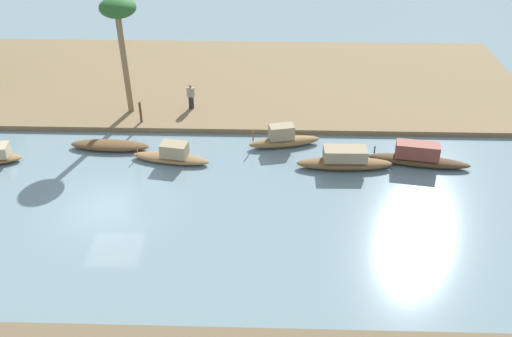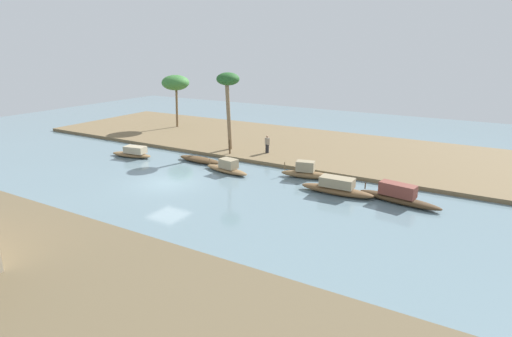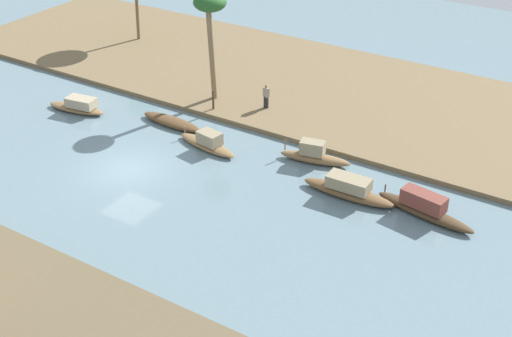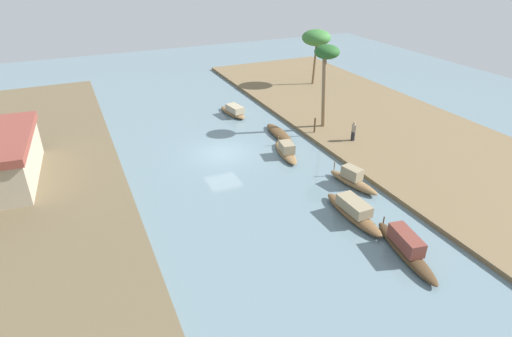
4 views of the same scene
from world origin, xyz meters
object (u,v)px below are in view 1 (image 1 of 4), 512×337
(sampan_downstream_large, at_px, (345,160))
(person_on_near_bank, at_px, (191,97))
(sampan_upstream_small, at_px, (110,145))
(mooring_post, at_px, (140,112))
(palm_tree_left_near, at_px, (119,15))
(sampan_with_tall_canopy, at_px, (283,139))
(sampan_with_red_awning, at_px, (172,155))
(sampan_foreground, at_px, (418,157))

(sampan_downstream_large, relative_size, person_on_near_bank, 3.19)
(person_on_near_bank, bearing_deg, sampan_downstream_large, -12.92)
(sampan_upstream_small, xyz_separation_m, person_on_near_bank, (-3.89, -4.58, 0.80))
(mooring_post, bearing_deg, palm_tree_left_near, -54.10)
(sampan_with_tall_canopy, bearing_deg, person_on_near_bank, -48.32)
(sampan_upstream_small, height_order, sampan_downstream_large, sampan_downstream_large)
(sampan_with_red_awning, distance_m, sampan_with_tall_canopy, 6.11)
(sampan_with_red_awning, distance_m, sampan_downstream_large, 8.95)
(sampan_with_tall_canopy, xyz_separation_m, mooring_post, (8.22, -2.10, 0.48))
(sampan_with_tall_canopy, relative_size, mooring_post, 3.22)
(sampan_upstream_small, bearing_deg, sampan_downstream_large, 175.41)
(sampan_upstream_small, relative_size, person_on_near_bank, 2.81)
(sampan_foreground, bearing_deg, sampan_with_tall_canopy, -4.46)
(sampan_with_red_awning, height_order, person_on_near_bank, person_on_near_bank)
(person_on_near_bank, relative_size, mooring_post, 1.24)
(sampan_upstream_small, xyz_separation_m, palm_tree_left_near, (-0.30, -3.93, 5.95))
(sampan_with_red_awning, bearing_deg, mooring_post, -49.16)
(sampan_foreground, height_order, sampan_downstream_large, sampan_foreground)
(sampan_with_red_awning, bearing_deg, person_on_near_bank, -83.31)
(sampan_upstream_small, relative_size, sampan_foreground, 0.82)
(person_on_near_bank, height_order, mooring_post, person_on_near_bank)
(person_on_near_bank, bearing_deg, sampan_with_tall_canopy, -13.07)
(palm_tree_left_near, bearing_deg, sampan_downstream_large, 155.62)
(sampan_with_red_awning, height_order, palm_tree_left_near, palm_tree_left_near)
(sampan_upstream_small, bearing_deg, person_on_near_bank, -127.54)
(sampan_downstream_large, xyz_separation_m, person_on_near_bank, (8.65, -6.20, 0.56))
(sampan_downstream_large, bearing_deg, mooring_post, -21.75)
(sampan_foreground, distance_m, sampan_with_red_awning, 12.77)
(sampan_upstream_small, xyz_separation_m, sampan_downstream_large, (-12.54, 1.62, 0.24))
(sampan_with_red_awning, bearing_deg, sampan_downstream_large, -172.81)
(sampan_with_tall_canopy, distance_m, palm_tree_left_near, 11.27)
(sampan_downstream_large, bearing_deg, sampan_with_red_awning, -3.31)
(sampan_upstream_small, xyz_separation_m, sampan_with_red_awning, (-3.59, 1.25, 0.16))
(sampan_with_tall_canopy, xyz_separation_m, sampan_downstream_large, (-3.11, 2.21, 0.01))
(sampan_foreground, relative_size, person_on_near_bank, 3.41)
(sampan_downstream_large, bearing_deg, sampan_foreground, -174.35)
(sampan_with_red_awning, bearing_deg, sampan_upstream_small, -9.64)
(sampan_upstream_small, bearing_deg, sampan_with_tall_canopy, -173.65)
(sampan_foreground, bearing_deg, person_on_near_bank, -14.96)
(sampan_with_red_awning, distance_m, person_on_near_bank, 5.88)
(sampan_upstream_small, distance_m, palm_tree_left_near, 7.14)
(sampan_with_tall_canopy, bearing_deg, sampan_foreground, 153.20)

